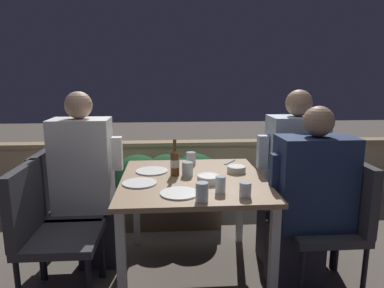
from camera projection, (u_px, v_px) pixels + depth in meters
name	position (u px, v px, depth m)	size (l,w,h in m)	color
ground_plane	(193.00, 273.00, 2.45)	(16.00, 16.00, 0.00)	#665B51
parapet_wall	(183.00, 170.00, 3.88)	(9.00, 0.18, 0.67)	tan
dining_table	(193.00, 190.00, 2.33)	(0.96, 1.02, 0.71)	#937556
planter_hedge	(167.00, 186.00, 3.21)	(0.98, 0.47, 0.68)	brown
chair_left_near	(44.00, 223.00, 2.09)	(0.46, 0.46, 0.86)	#333338
chair_left_far	(61.00, 199.00, 2.49)	(0.46, 0.46, 0.86)	#333338
person_white_polo	(88.00, 181.00, 2.47)	(0.49, 0.26, 1.29)	#282833
chair_right_near	(337.00, 214.00, 2.22)	(0.46, 0.46, 0.86)	#333338
person_navy_jumper	(308.00, 202.00, 2.19)	(0.52, 0.26, 1.21)	#282833
chair_right_far	(315.00, 194.00, 2.58)	(0.46, 0.46, 0.86)	#333338
person_blue_shirt	(290.00, 177.00, 2.54)	(0.49, 0.26, 1.30)	#282833
beer_bottle	(175.00, 162.00, 2.35)	(0.06, 0.06, 0.25)	brown
plate_0	(152.00, 171.00, 2.46)	(0.23, 0.23, 0.01)	white
plate_1	(179.00, 193.00, 2.00)	(0.23, 0.23, 0.01)	white
plate_2	(140.00, 183.00, 2.19)	(0.22, 0.22, 0.01)	white
bowl_0	(209.00, 179.00, 2.21)	(0.16, 0.16, 0.05)	silver
bowl_1	(236.00, 169.00, 2.44)	(0.13, 0.13, 0.05)	beige
glass_cup_0	(245.00, 190.00, 1.95)	(0.07, 0.07, 0.09)	silver
glass_cup_1	(187.00, 169.00, 2.36)	(0.08, 0.08, 0.10)	silver
glass_cup_2	(202.00, 192.00, 1.87)	(0.07, 0.07, 0.11)	silver
glass_cup_3	(221.00, 185.00, 2.02)	(0.06, 0.06, 0.10)	silver
glass_cup_4	(191.00, 158.00, 2.66)	(0.07, 0.07, 0.10)	silver
fork_0	(249.00, 187.00, 2.12)	(0.06, 0.17, 0.01)	silver
fork_1	(230.00, 162.00, 2.72)	(0.11, 0.15, 0.01)	silver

